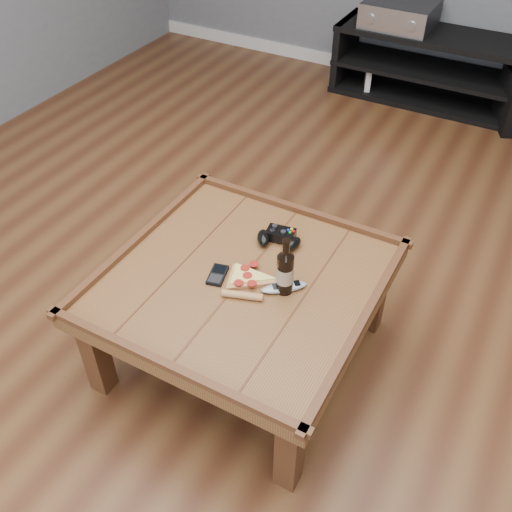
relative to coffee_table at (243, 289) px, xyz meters
The scene contains 11 objects.
ground 0.39m from the coffee_table, ahead, with size 6.00×6.00×0.00m, color #472514.
baseboard 3.01m from the coffee_table, 90.00° to the left, with size 5.00×0.02×0.10m, color silver.
coffee_table is the anchor object (origin of this frame).
media_console 2.75m from the coffee_table, 90.00° to the left, with size 1.40×0.45×0.50m.
beer_bottle 0.23m from the coffee_table, ahead, with size 0.06×0.06×0.24m.
game_controller 0.27m from the coffee_table, 83.80° to the left, with size 0.20×0.15×0.05m.
pizza_slice 0.07m from the coffee_table, 21.94° to the right, with size 0.25×0.31×0.03m.
smartphone 0.12m from the coffee_table, 157.20° to the right, with size 0.09×0.12×0.02m.
remote_control 0.18m from the coffee_table, ahead, with size 0.17×0.16×0.03m.
av_receiver 2.77m from the coffee_table, 96.16° to the left, with size 0.48×0.41×0.17m.
game_console 2.70m from the coffee_table, 99.25° to the left, with size 0.14×0.18×0.20m.
Camera 1 is at (0.80, -1.35, 1.95)m, focal length 40.00 mm.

